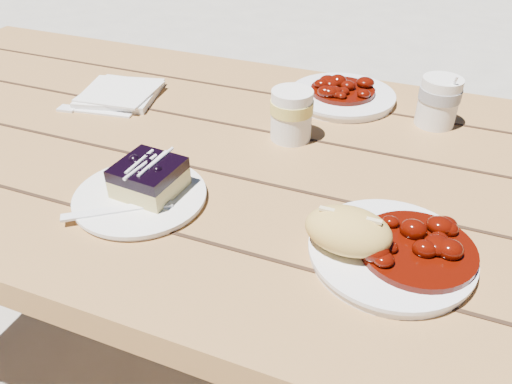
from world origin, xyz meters
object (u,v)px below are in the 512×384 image
at_px(second_plate, 342,97).
at_px(picnic_table, 288,234).
at_px(coffee_cup, 438,102).
at_px(blueberry_cake, 149,177).
at_px(dessert_plate, 140,197).
at_px(bread_roll, 348,231).
at_px(main_plate, 391,253).
at_px(second_cup, 291,115).

bearing_deg(second_plate, picnic_table, -94.77).
bearing_deg(coffee_cup, blueberry_cake, -132.99).
bearing_deg(blueberry_cake, dessert_plate, -118.81).
distance_m(bread_roll, second_plate, 0.48).
relative_size(picnic_table, blueberry_cake, 20.97).
bearing_deg(picnic_table, main_plate, -42.77).
bearing_deg(bread_roll, dessert_plate, 178.19).
height_order(coffee_cup, second_plate, coffee_cup).
bearing_deg(dessert_plate, blueberry_cake, 56.31).
height_order(dessert_plate, blueberry_cake, blueberry_cake).
bearing_deg(dessert_plate, second_cup, 60.74).
relative_size(second_plate, second_cup, 2.31).
bearing_deg(main_plate, bread_roll, -160.02).
height_order(bread_roll, blueberry_cake, bread_roll).
bearing_deg(picnic_table, second_plate, 85.23).
bearing_deg(blueberry_cake, picnic_table, 51.51).
xyz_separation_m(picnic_table, bread_roll, (0.14, -0.20, 0.21)).
bearing_deg(main_plate, coffee_cup, 87.80).
height_order(dessert_plate, coffee_cup, coffee_cup).
distance_m(picnic_table, coffee_cup, 0.37).
xyz_separation_m(main_plate, dessert_plate, (-0.37, -0.01, -0.00)).
bearing_deg(second_plate, bread_roll, -75.85).
height_order(bread_roll, second_plate, bread_roll).
xyz_separation_m(blueberry_cake, second_plate, (0.19, 0.44, -0.03)).
height_order(main_plate, coffee_cup, coffee_cup).
xyz_separation_m(bread_roll, second_cup, (-0.17, 0.28, 0.00)).
relative_size(bread_roll, dessert_plate, 0.58).
bearing_deg(coffee_cup, bread_roll, -99.39).
height_order(picnic_table, main_plate, main_plate).
distance_m(picnic_table, second_plate, 0.32).
xyz_separation_m(dessert_plate, second_cup, (0.15, 0.27, 0.04)).
bearing_deg(coffee_cup, second_cup, -147.26).
xyz_separation_m(main_plate, second_cup, (-0.22, 0.26, 0.04)).
distance_m(main_plate, second_plate, 0.48).
xyz_separation_m(main_plate, bread_roll, (-0.05, -0.02, 0.04)).
bearing_deg(second_cup, blueberry_cake, -118.98).
bearing_deg(dessert_plate, coffee_cup, 47.30).
bearing_deg(main_plate, blueberry_cake, 179.21).
height_order(blueberry_cake, second_cup, second_cup).
xyz_separation_m(dessert_plate, second_plate, (0.20, 0.45, 0.00)).
height_order(bread_roll, coffee_cup, coffee_cup).
relative_size(picnic_table, second_cup, 21.91).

